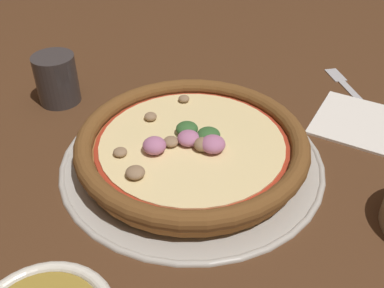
# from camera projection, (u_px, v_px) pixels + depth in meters

# --- Properties ---
(ground_plane) EXTENTS (3.00, 3.00, 0.00)m
(ground_plane) POSITION_uv_depth(u_px,v_px,m) (192.00, 161.00, 0.61)
(ground_plane) COLOR #4C2D19
(pizza_tray) EXTENTS (0.35, 0.35, 0.01)m
(pizza_tray) POSITION_uv_depth(u_px,v_px,m) (192.00, 158.00, 0.61)
(pizza_tray) COLOR #B7B2A8
(pizza_tray) RESTS_ON ground_plane
(pizza) EXTENTS (0.31, 0.31, 0.04)m
(pizza) POSITION_uv_depth(u_px,v_px,m) (192.00, 145.00, 0.59)
(pizza) COLOR #A86B33
(pizza) RESTS_ON pizza_tray
(drinking_cup) EXTENTS (0.07, 0.07, 0.08)m
(drinking_cup) POSITION_uv_depth(u_px,v_px,m) (57.00, 79.00, 0.71)
(drinking_cup) COLOR #383333
(drinking_cup) RESTS_ON ground_plane
(napkin) EXTENTS (0.17, 0.17, 0.01)m
(napkin) POSITION_uv_depth(u_px,v_px,m) (361.00, 122.00, 0.67)
(napkin) COLOR white
(napkin) RESTS_ON ground_plane
(fork) EXTENTS (0.11, 0.18, 0.00)m
(fork) POSITION_uv_depth(u_px,v_px,m) (353.00, 93.00, 0.75)
(fork) COLOR #B7B7BC
(fork) RESTS_ON ground_plane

